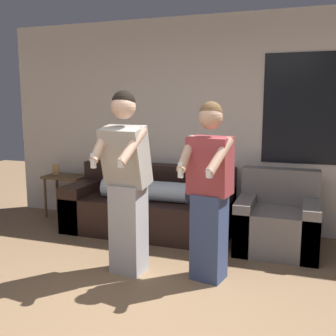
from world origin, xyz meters
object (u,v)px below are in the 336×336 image
Objects in this scene: couch at (149,208)px; person_left at (126,182)px; armchair at (277,222)px; person_right at (209,191)px; side_table at (66,182)px.

person_left reaches higher than couch.
person_left reaches higher than armchair.
couch is at bearing 176.14° from armchair.
armchair is 0.53× the size of person_right.
armchair is 1.16× the size of side_table.
couch is at bearing 101.99° from person_left.
side_table is at bearing 138.35° from person_left.
armchair is at bearing -6.67° from side_table.
person_left reaches higher than side_table.
person_right is (2.41, -1.35, 0.34)m from side_table.
couch is 1.58m from armchair.
person_right is at bearing 8.51° from person_left.
side_table is 0.43× the size of person_left.
armchair is 0.50× the size of person_left.
armchair is at bearing 61.02° from person_right.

